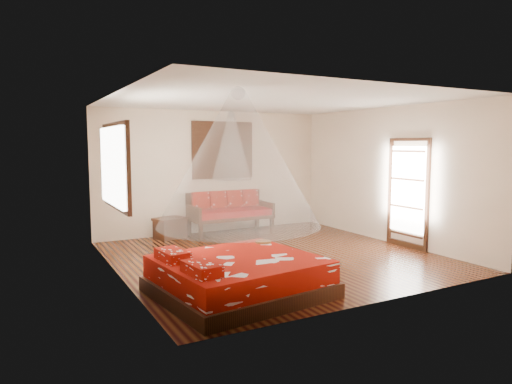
# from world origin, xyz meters

# --- Properties ---
(room) EXTENTS (5.54, 5.54, 2.84)m
(room) POSITION_xyz_m (0.00, 0.00, 1.40)
(room) COLOR black
(room) RESTS_ON ground
(bed) EXTENTS (2.32, 2.15, 0.64)m
(bed) POSITION_xyz_m (-1.51, -1.60, 0.25)
(bed) COLOR black
(bed) RESTS_ON floor
(daybed) EXTENTS (1.87, 0.83, 0.96)m
(daybed) POSITION_xyz_m (0.22, 2.39, 0.52)
(daybed) COLOR black
(daybed) RESTS_ON floor
(storage_chest) EXTENTS (0.76, 0.65, 0.45)m
(storage_chest) POSITION_xyz_m (-1.16, 2.45, 0.23)
(storage_chest) COLOR black
(storage_chest) RESTS_ON floor
(shutter_panel) EXTENTS (1.52, 0.06, 1.32)m
(shutter_panel) POSITION_xyz_m (0.22, 2.72, 1.90)
(shutter_panel) COLOR black
(shutter_panel) RESTS_ON wall_back
(window_left) EXTENTS (0.10, 1.74, 1.34)m
(window_left) POSITION_xyz_m (-2.71, 0.20, 1.70)
(window_left) COLOR black
(window_left) RESTS_ON wall_left
(glazed_door) EXTENTS (0.08, 1.02, 2.16)m
(glazed_door) POSITION_xyz_m (2.72, -0.60, 1.07)
(glazed_door) COLOR black
(glazed_door) RESTS_ON floor
(wine_tray) EXTENTS (0.25, 0.25, 0.20)m
(wine_tray) POSITION_xyz_m (-0.73, -0.91, 0.55)
(wine_tray) COLOR brown
(wine_tray) RESTS_ON bed
(mosquito_net_main) EXTENTS (2.19, 2.19, 1.80)m
(mosquito_net_main) POSITION_xyz_m (-1.49, -1.60, 1.85)
(mosquito_net_main) COLOR white
(mosquito_net_main) RESTS_ON ceiling
(mosquito_net_daybed) EXTENTS (0.89, 0.89, 1.50)m
(mosquito_net_daybed) POSITION_xyz_m (0.22, 2.25, 2.00)
(mosquito_net_daybed) COLOR white
(mosquito_net_daybed) RESTS_ON ceiling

